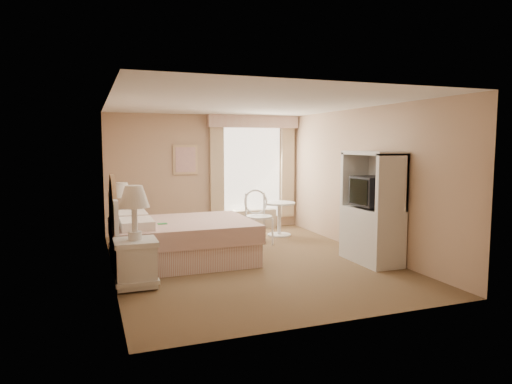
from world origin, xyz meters
name	(u,v)px	position (x,y,z in m)	size (l,w,h in m)	color
room	(248,184)	(0.00, 0.00, 1.25)	(4.21, 5.51, 2.51)	brown
window	(253,168)	(1.05, 2.65, 1.34)	(2.05, 0.22, 2.51)	white
framed_art	(185,160)	(-0.45, 2.71, 1.55)	(0.52, 0.04, 0.62)	#D7B184
bed	(175,239)	(-1.12, 0.34, 0.37)	(2.20, 1.73, 1.53)	tan
nightstand_near	(135,250)	(-1.84, -0.79, 0.50)	(0.55, 0.55, 1.32)	silver
nightstand_far	(123,225)	(-1.84, 1.45, 0.45)	(0.49, 0.49, 1.19)	silver
round_table	(279,213)	(1.27, 1.71, 0.46)	(0.65, 0.65, 0.69)	silver
cafe_chair	(258,212)	(0.60, 1.17, 0.59)	(0.52, 0.52, 1.02)	silver
armoire	(372,217)	(1.81, -0.75, 0.73)	(0.53, 1.06, 1.77)	silver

